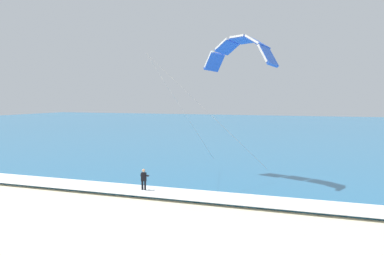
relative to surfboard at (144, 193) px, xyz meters
The scene contains 5 objects.
sea 58.86m from the surfboard, 89.79° to the left, with size 200.00×120.00×0.20m, color teal.
surf_foam 0.33m from the surfboard, 33.56° to the right, with size 200.00×2.92×0.04m, color white.
surfboard is the anchor object (origin of this frame).
kitesurfer 0.91m from the surfboard, 96.30° to the left, with size 0.55×0.55×1.69m.
kite_primary 13.68m from the surfboard, 57.82° to the left, with size 8.06×9.61×10.25m.
Camera 1 is at (12.82, -9.37, 6.60)m, focal length 38.94 mm.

